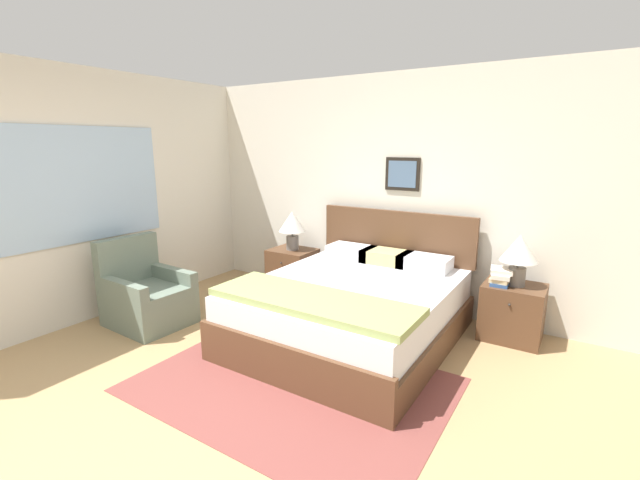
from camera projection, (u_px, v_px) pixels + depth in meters
name	position (u px, v px, depth m)	size (l,w,h in m)	color
ground_plane	(167.00, 444.00, 2.68)	(16.00, 16.00, 0.00)	tan
wall_back	(380.00, 192.00, 4.93)	(7.05, 0.09, 2.60)	silver
wall_left	(132.00, 192.00, 4.86)	(0.08, 5.45, 2.60)	silver
area_rug_main	(292.00, 384.00, 3.34)	(2.33, 1.68, 0.01)	brown
bed	(352.00, 307.00, 4.09)	(1.79, 2.12, 1.11)	brown
armchair	(146.00, 297.00, 4.45)	(0.80, 0.70, 0.89)	slate
nightstand_near_window	(293.00, 270.00, 5.45)	(0.54, 0.48, 0.54)	brown
nightstand_by_door	(512.00, 312.00, 4.09)	(0.54, 0.48, 0.54)	brown
table_lamp_near_window	(292.00, 224.00, 5.31)	(0.34, 0.34, 0.49)	slate
table_lamp_by_door	(519.00, 252.00, 3.95)	(0.34, 0.34, 0.49)	slate
book_thick_bottom	(500.00, 283.00, 4.05)	(0.16, 0.26, 0.03)	#335693
book_hardcover_middle	(501.00, 279.00, 4.04)	(0.17, 0.25, 0.04)	beige
book_novel_upper	(501.00, 275.00, 4.03)	(0.19, 0.29, 0.04)	silver
book_slim_near_top	(502.00, 270.00, 4.02)	(0.23, 0.25, 0.04)	silver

